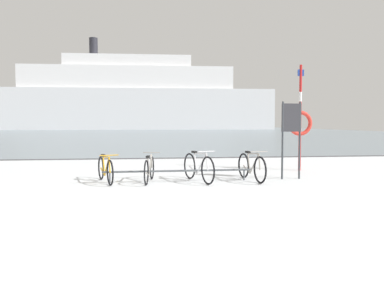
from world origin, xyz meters
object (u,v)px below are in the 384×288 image
info_sign (291,126)px  ferry_ship (134,99)px  bicycle_1 (149,169)px  bicycle_3 (251,167)px  rescue_post (300,121)px  bicycle_0 (105,169)px  bicycle_2 (198,167)px

info_sign → ferry_ship: size_ratio=0.03×
bicycle_1 → bicycle_3: bearing=-1.9°
ferry_ship → rescue_post: bearing=-84.2°
bicycle_1 → bicycle_0: bearing=176.4°
bicycle_1 → rescue_post: 5.25m
bicycle_0 → info_sign: 5.01m
bicycle_0 → ferry_ship: 75.26m
rescue_post → ferry_ship: bearing=95.8°
info_sign → rescue_post: (0.98, 1.76, 0.16)m
bicycle_0 → bicycle_1: bearing=-3.6°
info_sign → bicycle_2: bearing=-176.4°
bicycle_1 → info_sign: size_ratio=0.76×
bicycle_1 → ferry_ship: size_ratio=0.03×
bicycle_0 → info_sign: (4.89, 0.01, 1.08)m
info_sign → bicycle_0: bearing=-179.8°
bicycle_1 → ferry_ship: ferry_ship is taller
bicycle_2 → info_sign: 2.74m
ferry_ship → bicycle_0: bearing=-88.8°
bicycle_0 → ferry_ship: ferry_ship is taller
bicycle_1 → bicycle_2: bearing=-3.6°
bicycle_0 → bicycle_3: bicycle_3 is taller
info_sign → ferry_ship: bearing=94.9°
bicycle_1 → bicycle_3: 2.65m
bicycle_2 → ferry_ship: 75.49m
bicycle_1 → info_sign: (3.78, 0.08, 1.08)m
ferry_ship → bicycle_3: bearing=-86.0°
bicycle_0 → bicycle_2: bicycle_2 is taller
bicycle_3 → rescue_post: 3.11m
bicycle_1 → bicycle_2: bicycle_2 is taller
bicycle_0 → rescue_post: (5.87, 1.78, 1.23)m
ferry_ship → bicycle_1: bearing=-88.0°
bicycle_1 → info_sign: 3.93m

